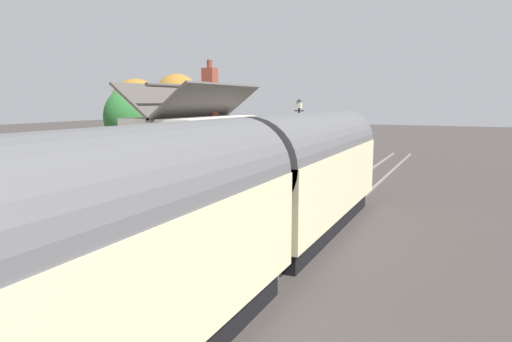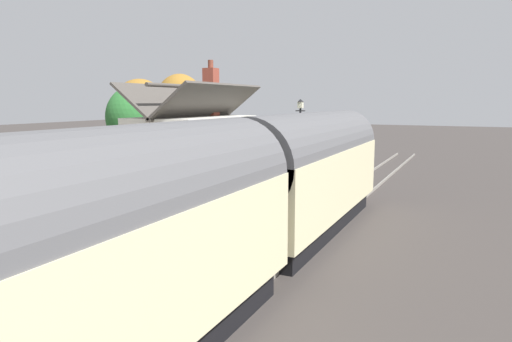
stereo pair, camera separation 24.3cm
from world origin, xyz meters
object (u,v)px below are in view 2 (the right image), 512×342
Objects in this scene: bench_near_building at (279,161)px; tree_distant at (140,102)px; planter_under_sign at (263,163)px; lamp_post_platform at (300,123)px; tree_far_right at (180,102)px; station_sign_board at (88,210)px; bench_platform_end at (300,155)px; planter_bench_left at (239,162)px; tree_mid_background at (139,118)px; train at (248,196)px; planter_bench_right at (312,160)px; station_building at (195,149)px; planter_edge_far at (258,180)px; bench_mid_platform at (104,213)px.

tree_distant reaches higher than bench_near_building.
lamp_post_platform reaches higher than planter_under_sign.
station_sign_board is at bearing -153.09° from tree_far_right.
station_sign_board is at bearing -175.86° from bench_platform_end.
planter_bench_left is at bearing -96.93° from tree_far_right.
tree_mid_background is at bearing 126.05° from bench_near_building.
planter_bench_right is (14.88, 3.09, -0.89)m from train.
station_building reaches higher than tree_mid_background.
tree_mid_background is at bearing 33.66° from station_sign_board.
bench_near_building is at bearing -63.86° from planter_under_sign.
tree_mid_background is (-2.69, 7.86, 0.23)m from lamp_post_platform.
station_sign_board is 13.67m from tree_mid_background.
tree_distant is (9.56, 14.11, 3.40)m from planter_edge_far.
planter_bench_right is at bearing 11.75° from train.
station_building is at bearing 16.91° from station_sign_board.
tree_mid_background reaches higher than lamp_post_platform.
planter_bench_right is 0.20× the size of lamp_post_platform.
planter_bench_right is at bearing -16.27° from station_building.
station_building is 9.10m from planter_bench_right.
train is at bearing -168.25° from planter_bench_right.
planter_bench_right is at bearing -40.54° from planter_under_sign.
planter_edge_far is 0.18× the size of lamp_post_platform.
station_building is (6.24, 5.62, 0.43)m from train.
planter_bench_right is 14.76m from tree_distant.
lamp_post_platform is at bearing -107.62° from planter_bench_left.
station_building reaches higher than tree_far_right.
planter_under_sign is at bearing 63.54° from lamp_post_platform.
train is 14.74× the size of bench_mid_platform.
tree_mid_background is (2.23, 4.77, 1.23)m from station_building.
bench_platform_end is at bearing -39.43° from tree_mid_background.
station_building is 5.90m from lamp_post_platform.
planter_bench_right is 0.14× the size of tree_mid_background.
planter_bench_left reaches higher than planter_under_sign.
planter_under_sign is 0.10× the size of tree_far_right.
station_sign_board is (-2.15, -1.52, 0.71)m from bench_mid_platform.
bench_near_building is 14.03m from tree_distant.
tree_far_right reaches higher than bench_near_building.
lamp_post_platform is (11.16, 2.52, 1.42)m from train.
station_sign_board is (-15.69, -1.47, 0.71)m from bench_near_building.
bench_mid_platform is at bearing -170.22° from planter_bench_left.
bench_platform_end is (16.62, -0.17, 0.00)m from bench_mid_platform.
bench_platform_end is at bearing 19.50° from lamp_post_platform.
station_building is at bearing -142.02° from tree_far_right.
planter_bench_right is 0.48× the size of station_sign_board.
station_building is 6.87m from bench_near_building.
planter_under_sign is (-3.49, 0.93, -0.14)m from bench_platform_end.
train is at bearing -161.39° from bench_near_building.
bench_near_building is (13.54, -0.05, 0.00)m from bench_mid_platform.
tree_far_right is at bearing 83.07° from planter_bench_left.
tree_far_right reaches higher than planter_bench_left.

